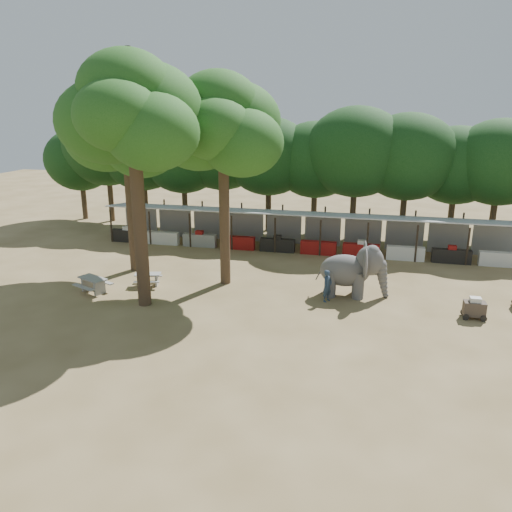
% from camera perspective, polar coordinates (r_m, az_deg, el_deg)
% --- Properties ---
extents(ground, '(100.00, 100.00, 0.00)m').
position_cam_1_polar(ground, '(22.04, -0.52, -8.80)').
color(ground, brown).
rests_on(ground, ground).
extents(vendor_stalls, '(28.00, 2.99, 2.80)m').
position_cam_1_polar(vendor_stalls, '(34.51, 5.06, 2.67)').
color(vendor_stalls, '#A5A7AC').
rests_on(vendor_stalls, ground).
extents(yard_tree_left, '(7.10, 6.90, 11.02)m').
position_cam_1_polar(yard_tree_left, '(29.99, -14.70, 13.68)').
color(yard_tree_left, '#332316').
rests_on(yard_tree_left, ground).
extents(yard_tree_center, '(7.10, 6.90, 12.04)m').
position_cam_1_polar(yard_tree_center, '(24.15, -14.06, 15.54)').
color(yard_tree_center, '#332316').
rests_on(yard_tree_center, ground).
extents(yard_tree_back, '(7.10, 6.90, 11.36)m').
position_cam_1_polar(yard_tree_back, '(26.74, -3.98, 14.61)').
color(yard_tree_back, '#332316').
rests_on(yard_tree_back, ground).
extents(backdrop_trees, '(46.46, 5.95, 8.33)m').
position_cam_1_polar(backdrop_trees, '(38.82, 6.39, 10.67)').
color(backdrop_trees, '#332316').
rests_on(backdrop_trees, ground).
extents(elephant, '(3.64, 2.79, 2.78)m').
position_cam_1_polar(elephant, '(26.27, 11.06, -1.60)').
color(elephant, '#484545').
rests_on(elephant, ground).
extents(handler, '(0.64, 0.71, 1.65)m').
position_cam_1_polar(handler, '(25.45, 8.15, -3.39)').
color(handler, '#26384C').
rests_on(handler, ground).
extents(picnic_table_near, '(2.09, 2.00, 0.82)m').
position_cam_1_polar(picnic_table_near, '(27.87, -18.12, -2.93)').
color(picnic_table_near, gray).
rests_on(picnic_table_near, ground).
extents(picnic_table_far, '(1.67, 1.57, 0.70)m').
position_cam_1_polar(picnic_table_far, '(28.16, -12.23, -2.43)').
color(picnic_table_far, gray).
rests_on(picnic_table_far, ground).
extents(cart_front, '(1.08, 0.72, 1.04)m').
position_cam_1_polar(cart_front, '(25.42, 23.69, -5.47)').
color(cart_front, '#372C24').
rests_on(cart_front, ground).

